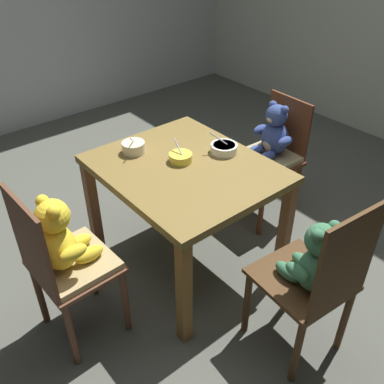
{
  "coord_description": "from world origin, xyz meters",
  "views": [
    {
      "loc": [
        1.58,
        -1.26,
        1.93
      ],
      "look_at": [
        0.0,
        0.05,
        0.51
      ],
      "focal_mm": 40.05,
      "sensor_mm": 36.0,
      "label": 1
    }
  ],
  "objects": [
    {
      "name": "ground_plane",
      "position": [
        0.0,
        0.0,
        -0.02
      ],
      "size": [
        5.2,
        5.2,
        0.04
      ],
      "color": "#4E5048"
    },
    {
      "name": "teddy_chair_near_front",
      "position": [
        0.05,
        -0.78,
        0.57
      ],
      "size": [
        0.41,
        0.38,
        0.92
      ],
      "rotation": [
        0.0,
        0.0,
        1.61
      ],
      "color": "brown",
      "rests_on": "ground_plane"
    },
    {
      "name": "porridge_bowl_yellow_center",
      "position": [
        -0.05,
        0.01,
        0.73
      ],
      "size": [
        0.14,
        0.13,
        0.11
      ],
      "color": "yellow",
      "rests_on": "dining_table"
    },
    {
      "name": "teddy_chair_near_right",
      "position": [
        0.87,
        0.05,
        0.55
      ],
      "size": [
        0.44,
        0.43,
        0.95
      ],
      "rotation": [
        0.0,
        0.0,
        3.05
      ],
      "color": "#472E17",
      "rests_on": "ground_plane"
    },
    {
      "name": "porridge_bowl_white_far_center",
      "position": [
        0.03,
        0.27,
        0.74
      ],
      "size": [
        0.16,
        0.16,
        0.13
      ],
      "color": "silver",
      "rests_on": "dining_table"
    },
    {
      "name": "teddy_chair_far_center",
      "position": [
        -0.04,
        0.78,
        0.55
      ],
      "size": [
        0.4,
        0.42,
        0.85
      ],
      "rotation": [
        0.0,
        0.0,
        -1.6
      ],
      "color": "#522A17",
      "rests_on": "ground_plane"
    },
    {
      "name": "dining_table",
      "position": [
        0.0,
        0.0,
        0.61
      ],
      "size": [
        0.99,
        0.83,
        0.71
      ],
      "color": "brown",
      "rests_on": "ground_plane"
    },
    {
      "name": "porridge_bowl_cream_near_left",
      "position": [
        -0.31,
        -0.13,
        0.74
      ],
      "size": [
        0.13,
        0.13,
        0.13
      ],
      "color": "beige",
      "rests_on": "dining_table"
    }
  ]
}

